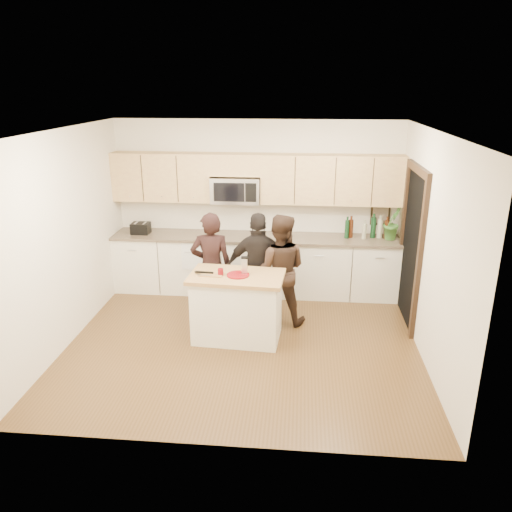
# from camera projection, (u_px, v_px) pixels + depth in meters

# --- Properties ---
(floor) EXTENTS (4.50, 4.50, 0.00)m
(floor) POSITION_uv_depth(u_px,v_px,m) (243.00, 341.00, 6.56)
(floor) COLOR brown
(floor) RESTS_ON ground
(room_shell) EXTENTS (4.52, 4.02, 2.71)m
(room_shell) POSITION_uv_depth(u_px,v_px,m) (242.00, 214.00, 5.99)
(room_shell) COLOR beige
(room_shell) RESTS_ON ground
(back_cabinetry) EXTENTS (4.50, 0.66, 0.94)m
(back_cabinetry) POSITION_uv_depth(u_px,v_px,m) (255.00, 264.00, 7.99)
(back_cabinetry) COLOR white
(back_cabinetry) RESTS_ON ground
(upper_cabinetry) EXTENTS (4.50, 0.33, 0.75)m
(upper_cabinetry) POSITION_uv_depth(u_px,v_px,m) (258.00, 177.00, 7.67)
(upper_cabinetry) COLOR #D6B56D
(upper_cabinetry) RESTS_ON ground
(microwave) EXTENTS (0.76, 0.41, 0.40)m
(microwave) POSITION_uv_depth(u_px,v_px,m) (236.00, 190.00, 7.73)
(microwave) COLOR silver
(microwave) RESTS_ON ground
(doorway) EXTENTS (0.06, 1.25, 2.20)m
(doorway) POSITION_uv_depth(u_px,v_px,m) (412.00, 242.00, 6.83)
(doorway) COLOR black
(doorway) RESTS_ON ground
(framed_picture) EXTENTS (0.30, 0.03, 0.38)m
(framed_picture) POSITION_uv_depth(u_px,v_px,m) (380.00, 213.00, 7.83)
(framed_picture) COLOR black
(framed_picture) RESTS_ON ground
(dish_towel) EXTENTS (0.34, 0.60, 0.48)m
(dish_towel) POSITION_uv_depth(u_px,v_px,m) (194.00, 246.00, 7.79)
(dish_towel) COLOR white
(dish_towel) RESTS_ON ground
(island) EXTENTS (1.24, 0.78, 0.90)m
(island) POSITION_uv_depth(u_px,v_px,m) (237.00, 307.00, 6.51)
(island) COLOR white
(island) RESTS_ON ground
(red_plate) EXTENTS (0.29, 0.29, 0.02)m
(red_plate) POSITION_uv_depth(u_px,v_px,m) (238.00, 275.00, 6.34)
(red_plate) COLOR maroon
(red_plate) RESTS_ON island
(box_grater) EXTENTS (0.09, 0.07, 0.22)m
(box_grater) POSITION_uv_depth(u_px,v_px,m) (245.00, 265.00, 6.35)
(box_grater) COLOR silver
(box_grater) RESTS_ON red_plate
(drink_glass) EXTENTS (0.07, 0.07, 0.09)m
(drink_glass) POSITION_uv_depth(u_px,v_px,m) (221.00, 272.00, 6.33)
(drink_glass) COLOR maroon
(drink_glass) RESTS_ON island
(cutting_board) EXTENTS (0.29, 0.20, 0.02)m
(cutting_board) POSITION_uv_depth(u_px,v_px,m) (212.00, 274.00, 6.36)
(cutting_board) COLOR #B07E49
(cutting_board) RESTS_ON island
(tongs) EXTENTS (0.25, 0.04, 0.02)m
(tongs) POSITION_uv_depth(u_px,v_px,m) (204.00, 272.00, 6.38)
(tongs) COLOR black
(tongs) RESTS_ON cutting_board
(knife) EXTENTS (0.18, 0.03, 0.01)m
(knife) POSITION_uv_depth(u_px,v_px,m) (204.00, 275.00, 6.30)
(knife) COLOR silver
(knife) RESTS_ON cutting_board
(toaster) EXTENTS (0.28, 0.23, 0.18)m
(toaster) POSITION_uv_depth(u_px,v_px,m) (141.00, 228.00, 7.95)
(toaster) COLOR black
(toaster) RESTS_ON back_cabinetry
(bottle_cluster) EXTENTS (0.68, 0.15, 0.38)m
(bottle_cluster) POSITION_uv_depth(u_px,v_px,m) (369.00, 227.00, 7.68)
(bottle_cluster) COLOR black
(bottle_cluster) RESTS_ON back_cabinetry
(orchid) EXTENTS (0.37, 0.37, 0.53)m
(orchid) POSITION_uv_depth(u_px,v_px,m) (392.00, 223.00, 7.60)
(orchid) COLOR #3E742E
(orchid) RESTS_ON back_cabinetry
(woman_left) EXTENTS (0.62, 0.45, 1.57)m
(woman_left) POSITION_uv_depth(u_px,v_px,m) (211.00, 267.00, 6.95)
(woman_left) COLOR black
(woman_left) RESTS_ON ground
(woman_center) EXTENTS (0.81, 0.65, 1.57)m
(woman_center) POSITION_uv_depth(u_px,v_px,m) (279.00, 270.00, 6.87)
(woman_center) COLOR black
(woman_center) RESTS_ON ground
(woman_right) EXTENTS (0.94, 0.42, 1.58)m
(woman_right) POSITION_uv_depth(u_px,v_px,m) (259.00, 268.00, 6.90)
(woman_right) COLOR black
(woman_right) RESTS_ON ground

